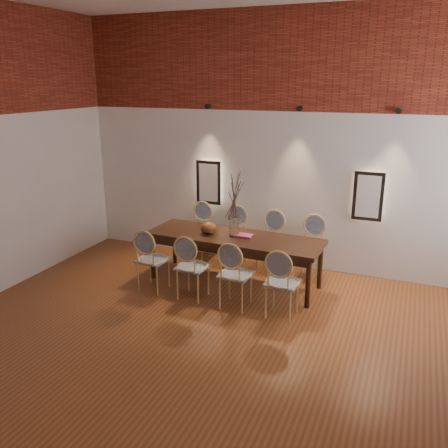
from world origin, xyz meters
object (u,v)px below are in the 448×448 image
at_px(chair_far_b, 233,237).
at_px(bowl, 209,228).
at_px(chair_far_d, 310,248).
at_px(vase, 234,226).
at_px(dining_table, 234,260).
at_px(chair_near_c, 236,274).
at_px(chair_far_a, 198,232).
at_px(book, 244,236).
at_px(chair_near_b, 193,266).
at_px(chair_near_d, 283,282).
at_px(chair_far_c, 270,243).
at_px(chair_near_a, 153,259).

bearing_deg(chair_far_b, bowl, 84.60).
xyz_separation_m(chair_far_d, vase, (-1.01, -0.66, 0.43)).
bearing_deg(vase, dining_table, -2.25).
relative_size(chair_near_c, chair_far_a, 1.00).
bearing_deg(chair_near_c, book, 104.04).
bearing_deg(vase, chair_near_b, -117.08).
height_order(vase, bowl, vase).
height_order(dining_table, chair_near_d, chair_near_d).
distance_m(chair_far_a, chair_far_b, 0.65).
xyz_separation_m(chair_far_b, book, (0.44, -0.68, 0.30)).
bearing_deg(book, vase, -168.84).
relative_size(chair_near_b, chair_near_d, 1.00).
relative_size(chair_near_d, book, 3.62).
xyz_separation_m(chair_near_b, vase, (0.35, 0.69, 0.43)).
relative_size(chair_far_c, chair_far_d, 1.00).
distance_m(chair_near_c, vase, 0.89).
height_order(dining_table, chair_near_c, chair_near_c).
bearing_deg(chair_far_d, chair_far_a, -0.00).
bearing_deg(chair_far_d, chair_far_c, -0.00).
xyz_separation_m(chair_far_a, bowl, (0.55, -0.77, 0.37)).
xyz_separation_m(chair_near_d, vase, (-0.95, 0.74, 0.43)).
bearing_deg(chair_near_b, chair_far_d, 46.98).
relative_size(chair_far_b, chair_far_c, 1.00).
height_order(chair_near_d, book, chair_near_d).
bearing_deg(vase, bowl, -175.03).
xyz_separation_m(chair_near_a, chair_near_c, (1.31, -0.05, 0.00)).
height_order(chair_near_b, chair_near_c, same).
bearing_deg(chair_near_c, dining_table, 115.02).
relative_size(dining_table, chair_far_a, 2.78).
relative_size(chair_near_b, chair_far_d, 1.00).
bearing_deg(chair_far_d, chair_near_d, 90.00).
relative_size(chair_near_b, bowl, 3.92).
bearing_deg(vase, book, 11.16).
bearing_deg(chair_near_d, book, 138.72).
height_order(chair_near_c, bowl, chair_near_c).
height_order(dining_table, chair_far_d, chair_far_d).
xyz_separation_m(dining_table, bowl, (-0.40, -0.03, 0.46)).
xyz_separation_m(chair_far_a, chair_far_b, (0.65, -0.03, 0.00)).
xyz_separation_m(dining_table, chair_far_d, (1.01, 0.66, 0.09)).
height_order(chair_far_d, vase, vase).
bearing_deg(chair_near_d, chair_near_b, -180.00).
height_order(chair_near_b, chair_far_d, same).
relative_size(chair_near_a, book, 3.62).
xyz_separation_m(chair_near_c, chair_far_a, (-1.25, 1.45, 0.00)).
height_order(chair_far_c, bowl, chair_far_c).
xyz_separation_m(dining_table, chair_near_c, (0.30, -0.71, 0.09)).
distance_m(chair_near_a, chair_far_c, 1.91).
xyz_separation_m(chair_near_c, chair_far_c, (0.05, 1.40, 0.00)).
relative_size(chair_near_b, chair_far_c, 1.00).
bearing_deg(chair_far_a, chair_near_a, 90.00).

